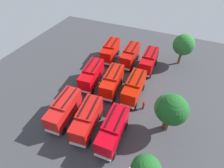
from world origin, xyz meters
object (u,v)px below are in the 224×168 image
Objects in this scene: fire_truck_1 at (92,75)px; fire_truck_6 at (149,60)px; fire_truck_4 at (112,81)px; firefighter_0 at (143,105)px; fire_truck_2 at (64,109)px; fire_truck_3 at (130,55)px; tree_0 at (184,45)px; fire_truck_8 at (113,130)px; fire_truck_0 at (110,50)px; tree_1 at (169,108)px; fire_truck_7 at (134,87)px; traffic_cone_0 at (91,104)px; tree_2 at (172,110)px; firefighter_1 at (100,85)px; fire_truck_5 at (87,119)px.

fire_truck_6 is (-8.88, 8.77, 0.00)m from fire_truck_1.
firefighter_0 is at bearing 67.05° from fire_truck_4.
fire_truck_2 is 1.01× the size of fire_truck_3.
tree_0 is at bearing 51.03° from firefighter_0.
fire_truck_8 is (0.45, 8.41, 0.00)m from fire_truck_2.
tree_1 reaches higher than fire_truck_0.
fire_truck_1 is 8.48m from fire_truck_7.
tree_0 is 22.85m from traffic_cone_0.
fire_truck_1 is at bearing -3.41° from fire_truck_0.
tree_1 is at bearing -131.21° from tree_2.
fire_truck_0 reaches higher than firefighter_0.
fire_truck_8 is at bearing -14.66° from tree_0.
fire_truck_2 and fire_truck_6 have the same top height.
fire_truck_7 is (9.52, 8.72, 0.00)m from fire_truck_0.
firefighter_1 is 0.26× the size of tree_2.
fire_truck_8 is at bearing -52.64° from tree_1.
traffic_cone_0 is at bearing -8.24° from fire_truck_3.
tree_0 reaches higher than firefighter_1.
fire_truck_5 is at bearing -1.25° from fire_truck_3.
fire_truck_6 is at bearing -50.14° from tree_0.
fire_truck_4 is at bearing -113.08° from tree_1.
tree_0 is at bearing 144.15° from fire_truck_2.
fire_truck_7 is at bearing 112.05° from firefighter_0.
fire_truck_0 is 9.37m from fire_truck_1.
fire_truck_3 is 4.27× the size of firefighter_0.
firefighter_1 is at bearing -171.90° from fire_truck_5.
fire_truck_2 is 12.27m from fire_truck_7.
firefighter_1 is at bearing -40.11° from tree_0.
tree_0 is (-4.43, 10.10, 2.44)m from fire_truck_3.
fire_truck_3 is at bearing 84.26° from fire_truck_0.
fire_truck_7 is at bearing -23.71° from tree_0.
fire_truck_5 is 18.78m from fire_truck_6.
tree_1 is at bearing 42.26° from fire_truck_0.
traffic_cone_0 is at bearing -50.18° from fire_truck_7.
fire_truck_4 is (-8.93, 4.26, 0.00)m from fire_truck_2.
firefighter_1 is (10.41, 2.38, -1.14)m from fire_truck_0.
firefighter_0 reaches higher than traffic_cone_0.
fire_truck_4 is 17.43m from tree_0.
fire_truck_2 is at bearing -74.82° from tree_2.
fire_truck_8 is at bearing 19.87° from fire_truck_0.
fire_truck_4 is 2.63m from firefighter_1.
fire_truck_2 is 1.02× the size of fire_truck_6.
fire_truck_8 is 10.68m from firefighter_1.
fire_truck_5 reaches higher than traffic_cone_0.
fire_truck_0 is 4.71m from fire_truck_3.
fire_truck_0 is 12.91m from fire_truck_7.
tree_2 reaches higher than fire_truck_1.
tree_0 reaches higher than fire_truck_2.
fire_truck_7 is at bearing 130.63° from traffic_cone_0.
traffic_cone_0 is (14.13, -6.22, -1.78)m from fire_truck_6.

